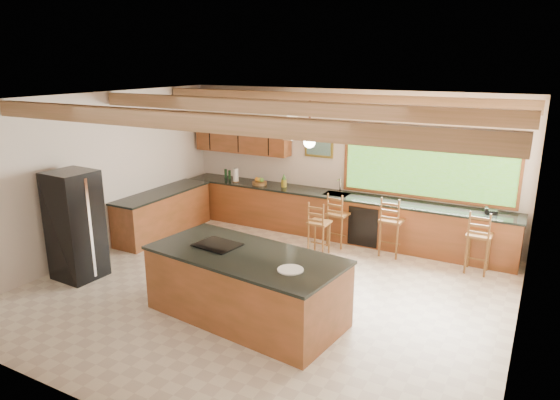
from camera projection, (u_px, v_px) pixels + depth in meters
The scene contains 9 objects.
ground at pixel (265, 291), 7.95m from camera, with size 7.20×7.20×0.00m, color beige.
room_shell at pixel (276, 147), 7.99m from camera, with size 7.27×6.54×3.02m.
counter_run at pixel (292, 215), 10.34m from camera, with size 7.12×3.10×1.23m.
island at pixel (246, 285), 7.04m from camera, with size 2.92×1.63×0.99m.
refrigerator at pixel (75, 225), 8.26m from camera, with size 0.74×0.73×1.83m.
bar_stool_a at pixel (318, 224), 9.25m from camera, with size 0.38×0.38×1.05m.
bar_stool_b at pixel (337, 215), 9.69m from camera, with size 0.43×0.43×1.09m.
bar_stool_c at pixel (391, 222), 9.19m from camera, with size 0.42×0.42×1.15m.
bar_stool_d at pixel (479, 237), 8.44m from camera, with size 0.41×0.41×1.13m.
Camera 1 is at (3.67, -6.27, 3.55)m, focal length 32.00 mm.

